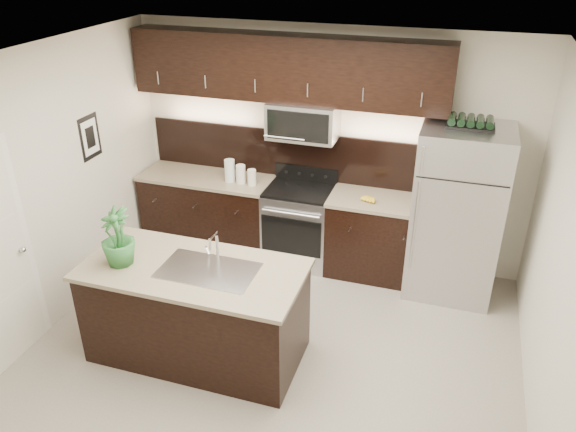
% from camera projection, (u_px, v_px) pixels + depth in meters
% --- Properties ---
extents(ground, '(4.50, 4.50, 0.00)m').
position_uv_depth(ground, '(272.00, 352.00, 5.31)').
color(ground, gray).
rests_on(ground, ground).
extents(room_walls, '(4.52, 4.02, 2.71)m').
position_uv_depth(room_walls, '(255.00, 190.00, 4.54)').
color(room_walls, beige).
rests_on(room_walls, ground).
extents(counter_run, '(3.51, 0.65, 0.94)m').
position_uv_depth(counter_run, '(283.00, 222.00, 6.65)').
color(counter_run, black).
rests_on(counter_run, ground).
extents(upper_fixtures, '(3.49, 0.40, 1.66)m').
position_uv_depth(upper_fixtures, '(288.00, 79.00, 6.00)').
color(upper_fixtures, black).
rests_on(upper_fixtures, counter_run).
extents(island, '(1.96, 0.96, 0.94)m').
position_uv_depth(island, '(197.00, 311.00, 5.11)').
color(island, black).
rests_on(island, ground).
extents(sink_faucet, '(0.84, 0.50, 0.28)m').
position_uv_depth(sink_faucet, '(209.00, 268.00, 4.85)').
color(sink_faucet, silver).
rests_on(sink_faucet, island).
extents(refrigerator, '(0.90, 0.81, 1.86)m').
position_uv_depth(refrigerator, '(457.00, 213.00, 5.86)').
color(refrigerator, '#B2B2B7').
rests_on(refrigerator, ground).
extents(wine_rack, '(0.46, 0.28, 0.11)m').
position_uv_depth(wine_rack, '(471.00, 122.00, 5.41)').
color(wine_rack, black).
rests_on(wine_rack, refrigerator).
extents(plant, '(0.39, 0.39, 0.53)m').
position_uv_depth(plant, '(117.00, 237.00, 4.84)').
color(plant, '#27612A').
rests_on(plant, island).
extents(canisters, '(0.39, 0.13, 0.26)m').
position_uv_depth(canisters, '(238.00, 173.00, 6.47)').
color(canisters, silver).
rests_on(canisters, counter_run).
extents(french_press, '(0.11, 0.11, 0.31)m').
position_uv_depth(french_press, '(427.00, 197.00, 5.90)').
color(french_press, silver).
rests_on(french_press, counter_run).
extents(bananas, '(0.21, 0.18, 0.05)m').
position_uv_depth(bananas, '(365.00, 198.00, 6.09)').
color(bananas, gold).
rests_on(bananas, counter_run).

